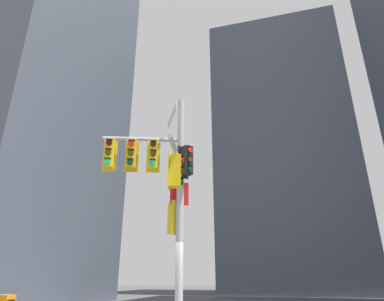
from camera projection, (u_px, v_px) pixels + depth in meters
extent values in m
cube|color=#4C5460|center=(38.00, 12.00, 27.15)|extent=(12.25, 12.25, 44.21)
cube|color=#4C5460|center=(282.00, 157.00, 37.69)|extent=(13.67, 13.67, 28.99)
cylinder|color=#B2B2B5|center=(180.00, 201.00, 10.90)|extent=(0.25, 0.25, 7.69)
cylinder|color=#B2B2B5|center=(142.00, 139.00, 11.61)|extent=(2.65, 1.07, 0.14)
cylinder|color=#B2B2B5|center=(176.00, 153.00, 10.15)|extent=(0.63, 2.57, 0.14)
cube|color=yellow|center=(153.00, 157.00, 11.59)|extent=(0.46, 0.19, 1.14)
cube|color=yellow|center=(153.00, 155.00, 11.42)|extent=(0.44, 0.44, 1.00)
cylinder|color=#360605|center=(153.00, 144.00, 11.36)|extent=(0.21, 0.12, 0.20)
cube|color=black|center=(153.00, 141.00, 11.40)|extent=(0.23, 0.14, 0.02)
cylinder|color=#3C2C06|center=(153.00, 153.00, 11.23)|extent=(0.21, 0.12, 0.20)
cube|color=black|center=(153.00, 150.00, 11.27)|extent=(0.23, 0.14, 0.02)
cylinder|color=#19C672|center=(152.00, 163.00, 11.10)|extent=(0.21, 0.12, 0.20)
cube|color=black|center=(153.00, 159.00, 11.14)|extent=(0.23, 0.14, 0.02)
cube|color=gold|center=(132.00, 157.00, 11.54)|extent=(0.46, 0.19, 1.14)
cube|color=gold|center=(131.00, 155.00, 11.36)|extent=(0.44, 0.44, 1.00)
cylinder|color=red|center=(131.00, 143.00, 11.30)|extent=(0.21, 0.12, 0.20)
cube|color=black|center=(132.00, 140.00, 11.34)|extent=(0.23, 0.14, 0.02)
cylinder|color=#3C2C06|center=(131.00, 153.00, 11.18)|extent=(0.21, 0.12, 0.20)
cube|color=black|center=(131.00, 149.00, 11.22)|extent=(0.23, 0.14, 0.02)
cylinder|color=#06311C|center=(130.00, 162.00, 11.05)|extent=(0.21, 0.12, 0.20)
cube|color=black|center=(130.00, 159.00, 11.09)|extent=(0.23, 0.14, 0.02)
cube|color=yellow|center=(110.00, 156.00, 11.48)|extent=(0.46, 0.19, 1.14)
cube|color=yellow|center=(109.00, 154.00, 11.31)|extent=(0.44, 0.44, 1.00)
cylinder|color=#360605|center=(109.00, 143.00, 11.25)|extent=(0.21, 0.12, 0.20)
cube|color=black|center=(109.00, 139.00, 11.29)|extent=(0.23, 0.14, 0.02)
cylinder|color=#3C2C06|center=(108.00, 152.00, 11.12)|extent=(0.21, 0.12, 0.20)
cube|color=black|center=(108.00, 149.00, 11.16)|extent=(0.23, 0.14, 0.02)
cylinder|color=#19C672|center=(107.00, 162.00, 10.99)|extent=(0.21, 0.12, 0.20)
cube|color=black|center=(107.00, 158.00, 11.03)|extent=(0.23, 0.14, 0.02)
cube|color=yellow|center=(169.00, 171.00, 9.94)|extent=(0.12, 0.48, 1.14)
cube|color=yellow|center=(176.00, 171.00, 9.93)|extent=(0.40, 0.40, 1.00)
cylinder|color=red|center=(182.00, 160.00, 10.04)|extent=(0.10, 0.21, 0.20)
cube|color=black|center=(183.00, 157.00, 10.09)|extent=(0.11, 0.23, 0.02)
cylinder|color=#3C2C06|center=(182.00, 171.00, 9.92)|extent=(0.10, 0.21, 0.20)
cube|color=black|center=(182.00, 167.00, 9.96)|extent=(0.11, 0.23, 0.02)
cylinder|color=#06311C|center=(182.00, 182.00, 9.79)|extent=(0.10, 0.21, 0.20)
cube|color=black|center=(182.00, 178.00, 9.83)|extent=(0.11, 0.23, 0.02)
cube|color=yellow|center=(178.00, 218.00, 10.80)|extent=(0.32, 0.40, 1.14)
cube|color=yellow|center=(174.00, 218.00, 10.95)|extent=(0.48, 0.48, 1.00)
cylinder|color=#360605|center=(171.00, 209.00, 11.22)|extent=(0.17, 0.19, 0.20)
cube|color=black|center=(171.00, 206.00, 11.27)|extent=(0.19, 0.22, 0.02)
cylinder|color=#3C2C06|center=(171.00, 219.00, 11.10)|extent=(0.17, 0.19, 0.20)
cube|color=black|center=(171.00, 216.00, 11.14)|extent=(0.19, 0.22, 0.02)
cylinder|color=#19C672|center=(171.00, 230.00, 10.97)|extent=(0.17, 0.19, 0.20)
cube|color=black|center=(171.00, 226.00, 11.02)|extent=(0.19, 0.22, 0.02)
cube|color=black|center=(183.00, 162.00, 11.29)|extent=(0.30, 0.41, 1.14)
cube|color=black|center=(186.00, 161.00, 11.15)|extent=(0.47, 0.47, 1.00)
cylinder|color=red|center=(190.00, 150.00, 11.14)|extent=(0.16, 0.20, 0.20)
cube|color=black|center=(190.00, 146.00, 11.18)|extent=(0.19, 0.22, 0.02)
cylinder|color=#3C2C06|center=(190.00, 159.00, 11.01)|extent=(0.16, 0.20, 0.20)
cube|color=black|center=(190.00, 156.00, 11.05)|extent=(0.19, 0.22, 0.02)
cylinder|color=#06311C|center=(190.00, 169.00, 10.88)|extent=(0.16, 0.20, 0.20)
cube|color=black|center=(190.00, 166.00, 10.92)|extent=(0.19, 0.22, 0.02)
cube|color=white|center=(172.00, 116.00, 11.97)|extent=(0.84, 1.45, 0.28)
cube|color=#19479E|center=(172.00, 116.00, 11.97)|extent=(0.81, 1.41, 0.24)
cube|color=red|center=(179.00, 194.00, 11.21)|extent=(0.59, 0.29, 0.80)
cube|color=white|center=(179.00, 194.00, 11.21)|extent=(0.55, 0.27, 0.76)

